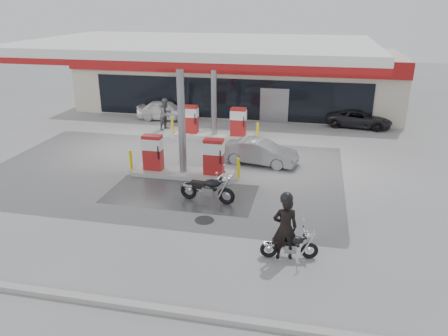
{
  "coord_description": "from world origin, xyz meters",
  "views": [
    {
      "loc": [
        5.6,
        -15.42,
        7.33
      ],
      "look_at": [
        2.25,
        0.19,
        1.2
      ],
      "focal_mm": 35.0,
      "sensor_mm": 36.0,
      "label": 1
    }
  ],
  "objects_px": {
    "pump_island_far": "(214,125)",
    "attendant": "(166,114)",
    "pump_island_near": "(183,160)",
    "parked_car_left": "(147,101)",
    "parked_car_right": "(359,118)",
    "sedan_white": "(166,110)",
    "parked_motorcycle": "(208,189)",
    "biker_main": "(285,228)",
    "hatchback_silver": "(260,152)",
    "main_motorcycle": "(290,246)"
  },
  "relations": [
    {
      "from": "pump_island_far",
      "to": "parked_motorcycle",
      "type": "relative_size",
      "value": 2.28
    },
    {
      "from": "parked_motorcycle",
      "to": "hatchback_silver",
      "type": "bearing_deg",
      "value": 80.14
    },
    {
      "from": "biker_main",
      "to": "parked_motorcycle",
      "type": "height_order",
      "value": "biker_main"
    },
    {
      "from": "sedan_white",
      "to": "hatchback_silver",
      "type": "height_order",
      "value": "sedan_white"
    },
    {
      "from": "biker_main",
      "to": "attendant",
      "type": "bearing_deg",
      "value": -70.51
    },
    {
      "from": "pump_island_far",
      "to": "parked_car_right",
      "type": "xyz_separation_m",
      "value": [
        8.26,
        4.0,
        -0.17
      ]
    },
    {
      "from": "parked_motorcycle",
      "to": "parked_car_right",
      "type": "relative_size",
      "value": 0.58
    },
    {
      "from": "main_motorcycle",
      "to": "parked_car_right",
      "type": "xyz_separation_m",
      "value": [
        3.11,
        15.81,
        0.14
      ]
    },
    {
      "from": "pump_island_far",
      "to": "sedan_white",
      "type": "distance_m",
      "value": 5.15
    },
    {
      "from": "hatchback_silver",
      "to": "parked_car_left",
      "type": "relative_size",
      "value": 0.91
    },
    {
      "from": "pump_island_far",
      "to": "parked_car_left",
      "type": "relative_size",
      "value": 1.31
    },
    {
      "from": "pump_island_far",
      "to": "attendant",
      "type": "relative_size",
      "value": 2.72
    },
    {
      "from": "main_motorcycle",
      "to": "sedan_white",
      "type": "xyz_separation_m",
      "value": [
        -9.19,
        15.01,
        0.23
      ]
    },
    {
      "from": "pump_island_far",
      "to": "sedan_white",
      "type": "height_order",
      "value": "pump_island_far"
    },
    {
      "from": "pump_island_far",
      "to": "hatchback_silver",
      "type": "xyz_separation_m",
      "value": [
        3.14,
        -3.8,
        -0.12
      ]
    },
    {
      "from": "pump_island_far",
      "to": "hatchback_silver",
      "type": "bearing_deg",
      "value": -50.42
    },
    {
      "from": "sedan_white",
      "to": "pump_island_far",
      "type": "bearing_deg",
      "value": -131.68
    },
    {
      "from": "parked_motorcycle",
      "to": "hatchback_silver",
      "type": "height_order",
      "value": "hatchback_silver"
    },
    {
      "from": "biker_main",
      "to": "parked_car_right",
      "type": "distance_m",
      "value": 16.19
    },
    {
      "from": "main_motorcycle",
      "to": "hatchback_silver",
      "type": "height_order",
      "value": "hatchback_silver"
    },
    {
      "from": "pump_island_near",
      "to": "hatchback_silver",
      "type": "distance_m",
      "value": 3.84
    },
    {
      "from": "biker_main",
      "to": "hatchback_silver",
      "type": "height_order",
      "value": "biker_main"
    },
    {
      "from": "pump_island_near",
      "to": "sedan_white",
      "type": "distance_m",
      "value": 10.05
    },
    {
      "from": "parked_car_right",
      "to": "pump_island_near",
      "type": "bearing_deg",
      "value": 147.74
    },
    {
      "from": "sedan_white",
      "to": "parked_car_right",
      "type": "bearing_deg",
      "value": -89.52
    },
    {
      "from": "hatchback_silver",
      "to": "pump_island_far",
      "type": "bearing_deg",
      "value": 49.48
    },
    {
      "from": "parked_motorcycle",
      "to": "attendant",
      "type": "bearing_deg",
      "value": 124.55
    },
    {
      "from": "biker_main",
      "to": "hatchback_silver",
      "type": "bearing_deg",
      "value": -90.26
    },
    {
      "from": "parked_motorcycle",
      "to": "hatchback_silver",
      "type": "relative_size",
      "value": 0.63
    },
    {
      "from": "parked_motorcycle",
      "to": "parked_car_right",
      "type": "bearing_deg",
      "value": 69.11
    },
    {
      "from": "sedan_white",
      "to": "attendant",
      "type": "distance_m",
      "value": 2.36
    },
    {
      "from": "hatchback_silver",
      "to": "parked_car_left",
      "type": "height_order",
      "value": "hatchback_silver"
    },
    {
      "from": "biker_main",
      "to": "parked_motorcycle",
      "type": "distance_m",
      "value": 4.7
    },
    {
      "from": "parked_motorcycle",
      "to": "attendant",
      "type": "relative_size",
      "value": 1.19
    },
    {
      "from": "main_motorcycle",
      "to": "parked_car_left",
      "type": "height_order",
      "value": "parked_car_left"
    },
    {
      "from": "parked_car_right",
      "to": "sedan_white",
      "type": "bearing_deg",
      "value": 101.03
    },
    {
      "from": "pump_island_far",
      "to": "attendant",
      "type": "bearing_deg",
      "value": 162.79
    },
    {
      "from": "attendant",
      "to": "parked_car_left",
      "type": "relative_size",
      "value": 0.48
    },
    {
      "from": "hatchback_silver",
      "to": "parked_car_right",
      "type": "distance_m",
      "value": 9.33
    },
    {
      "from": "attendant",
      "to": "parked_car_left",
      "type": "height_order",
      "value": "attendant"
    },
    {
      "from": "parked_motorcycle",
      "to": "biker_main",
      "type": "bearing_deg",
      "value": -39.9
    },
    {
      "from": "hatchback_silver",
      "to": "parked_car_right",
      "type": "relative_size",
      "value": 0.92
    },
    {
      "from": "sedan_white",
      "to": "attendant",
      "type": "height_order",
      "value": "attendant"
    },
    {
      "from": "attendant",
      "to": "hatchback_silver",
      "type": "height_order",
      "value": "attendant"
    },
    {
      "from": "parked_car_left",
      "to": "main_motorcycle",
      "type": "bearing_deg",
      "value": -170.68
    },
    {
      "from": "main_motorcycle",
      "to": "hatchback_silver",
      "type": "bearing_deg",
      "value": 94.88
    },
    {
      "from": "pump_island_far",
      "to": "hatchback_silver",
      "type": "relative_size",
      "value": 1.44
    },
    {
      "from": "pump_island_near",
      "to": "parked_car_left",
      "type": "height_order",
      "value": "pump_island_near"
    },
    {
      "from": "biker_main",
      "to": "sedan_white",
      "type": "height_order",
      "value": "biker_main"
    },
    {
      "from": "pump_island_far",
      "to": "parked_car_left",
      "type": "height_order",
      "value": "pump_island_far"
    }
  ]
}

